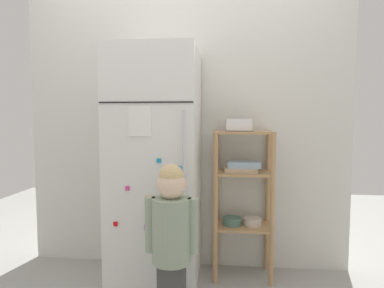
{
  "coord_description": "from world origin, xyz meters",
  "views": [
    {
      "loc": [
        0.32,
        -2.27,
        1.19
      ],
      "look_at": [
        0.08,
        0.02,
        1.01
      ],
      "focal_mm": 30.47,
      "sensor_mm": 36.0,
      "label": 1
    }
  ],
  "objects": [
    {
      "name": "ground_plane",
      "position": [
        0.0,
        0.0,
        0.0
      ],
      "size": [
        6.0,
        6.0,
        0.0
      ],
      "primitive_type": "plane",
      "color": "#999993"
    },
    {
      "name": "child_standing",
      "position": [
        0.02,
        -0.5,
        0.57
      ],
      "size": [
        0.3,
        0.22,
        0.94
      ],
      "color": "#474744",
      "rests_on": "ground"
    },
    {
      "name": "pantry_shelf_unit",
      "position": [
        0.45,
        0.15,
        0.66
      ],
      "size": [
        0.43,
        0.29,
        1.1
      ],
      "color": "tan",
      "rests_on": "ground"
    },
    {
      "name": "refrigerator",
      "position": [
        -0.18,
        0.02,
        0.84
      ],
      "size": [
        0.61,
        0.59,
        1.68
      ],
      "color": "white",
      "rests_on": "ground"
    },
    {
      "name": "kitchen_wall_back",
      "position": [
        0.0,
        0.33,
        1.09
      ],
      "size": [
        2.57,
        0.03,
        2.18
      ],
      "primitive_type": "cube",
      "color": "silver",
      "rests_on": "ground"
    },
    {
      "name": "fruit_bin",
      "position": [
        0.41,
        0.16,
        1.14
      ],
      "size": [
        0.19,
        0.18,
        0.09
      ],
      "color": "white",
      "rests_on": "pantry_shelf_unit"
    }
  ]
}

